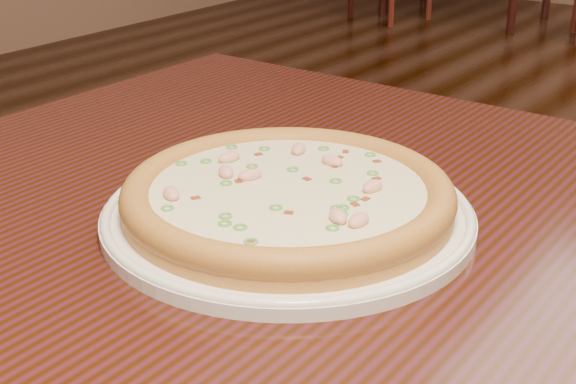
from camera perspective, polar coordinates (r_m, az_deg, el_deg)
The scene contains 3 objects.
hero_table at distance 0.78m, azimuth 9.49°, elevation -9.65°, with size 1.20×0.80×0.75m.
plate at distance 0.74m, azimuth 0.00°, elevation -1.51°, with size 0.34×0.34×0.02m.
pizza at distance 0.73m, azimuth -0.00°, elevation -0.21°, with size 0.31×0.31×0.03m.
Camera 1 is at (0.34, -1.37, 1.07)m, focal length 50.00 mm.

